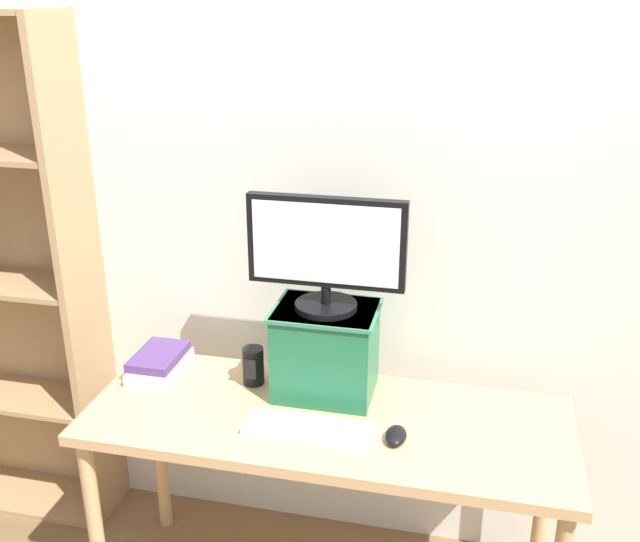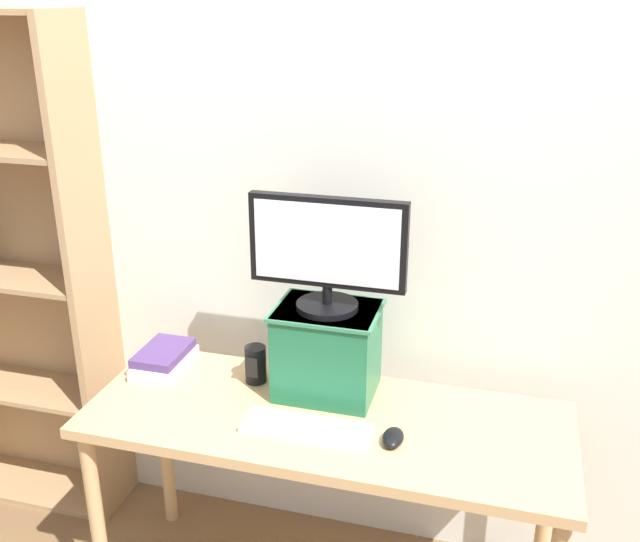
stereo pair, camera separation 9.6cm
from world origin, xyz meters
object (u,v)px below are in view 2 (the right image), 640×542
Objects in this scene: riser_box at (327,349)px; bookshelf_unit at (4,271)px; book_stack at (164,359)px; desk at (325,439)px; keyboard at (306,428)px; computer_mouse at (393,438)px; computer_monitor at (327,251)px; desk_speaker at (256,364)px.

bookshelf_unit is at bearing 173.42° from riser_box.
bookshelf_unit is 7.73× the size of book_stack.
desk is 0.29m from riser_box.
bookshelf_unit is at bearing 163.52° from keyboard.
bookshelf_unit reaches higher than riser_box.
riser_box is at bearing 139.04° from computer_mouse.
riser_box is at bearing 103.19° from desk.
desk is 0.61m from computer_monitor.
book_stack is (-0.87, 0.23, 0.02)m from computer_mouse.
computer_mouse is (0.23, -0.09, 0.11)m from desk.
computer_monitor is 1.97× the size of book_stack.
riser_box reaches higher than keyboard.
computer_monitor is 3.82× the size of desk_speaker.
bookshelf_unit is 0.80m from book_stack.
computer_monitor is 0.76m from book_stack.
computer_mouse is at bearing -40.78° from computer_monitor.
bookshelf_unit is 1.13m from desk_speaker.
book_stack is (-0.60, -0.00, -0.47)m from computer_monitor.
desk is 0.15m from keyboard.
computer_monitor is at bearing 90.13° from keyboard.
desk is at bearing 159.60° from computer_mouse.
desk_speaker is (1.11, -0.16, -0.17)m from bookshelf_unit.
keyboard is (0.00, -0.24, -0.49)m from computer_monitor.
computer_mouse is 0.79× the size of desk_speaker.
bookshelf_unit is 4.96× the size of keyboard.
riser_box is at bearing -6.58° from bookshelf_unit.
computer_monitor is 4.85× the size of computer_mouse.
keyboard is 0.36m from desk_speaker.
desk_speaker is at bearing 153.35° from desk.
computer_monitor is at bearing 0.19° from book_stack.
desk_speaker is at bearing 156.07° from computer_mouse.
bookshelf_unit is 5.83× the size of riser_box.
desk is at bearing -12.22° from bookshelf_unit.
bookshelf_unit is (-1.40, 0.30, 0.32)m from desk.
desk is 0.78× the size of bookshelf_unit.
computer_mouse is (0.27, -0.23, -0.49)m from computer_monitor.
book_stack is at bearing -179.67° from riser_box.
computer_mouse is at bearing -20.40° from desk.
keyboard is at bearing -177.01° from computer_mouse.
bookshelf_unit is 1.37m from riser_box.
riser_box is 0.67× the size of computer_monitor.
book_stack is (-0.60, 0.24, 0.02)m from keyboard.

